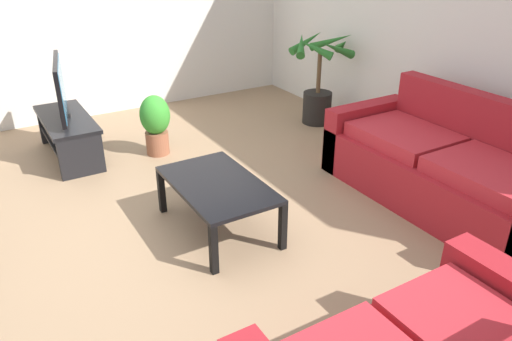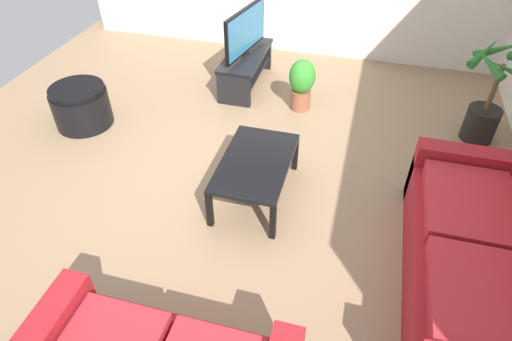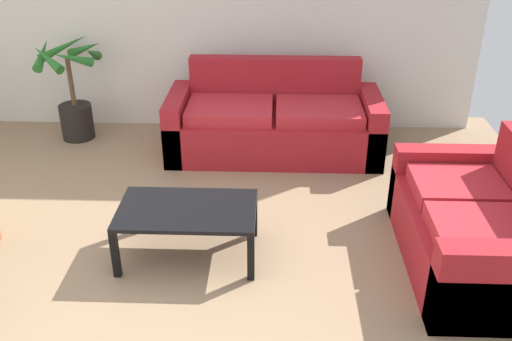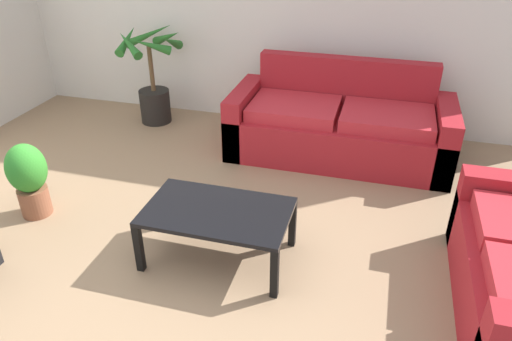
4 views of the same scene
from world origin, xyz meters
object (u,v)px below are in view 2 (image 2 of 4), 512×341
Objects in this scene: potted_palm at (491,100)px; ottoman at (81,106)px; tv at (245,31)px; tv_stand at (246,65)px; potted_plant_small at (302,82)px; couch_main at (481,267)px; coffee_table at (256,165)px.

ottoman is at bearing -78.65° from potted_palm.
tv reaches higher than ottoman.
potted_palm is 1.72× the size of ottoman.
tv_stand is 1.75× the size of potted_plant_small.
couch_main reaches higher than coffee_table.
ottoman is (-1.26, -4.05, -0.07)m from couch_main.
tv is 2.15m from coffee_table.
coffee_table is at bearing -4.05° from potted_plant_small.
ottoman is (1.37, -1.54, -0.50)m from tv.
couch_main is at bearing 71.44° from coffee_table.
tv reaches higher than potted_plant_small.
couch_main reaches higher than ottoman.
tv is at bearing -115.88° from potted_plant_small.
coffee_table is 1.63m from potted_plant_small.
tv is 0.94× the size of coffee_table.
tv_stand is at bearing -100.06° from potted_palm.
tv_stand is at bearing 131.68° from ottoman.
potted_palm reaches higher than tv_stand.
potted_palm is (0.50, 2.80, -0.25)m from tv.
potted_plant_small reaches higher than coffee_table.
tv_stand is 0.45m from tv.
potted_plant_small is at bearing -93.18° from potted_palm.
couch_main is 1.93× the size of tv_stand.
coffee_table is at bearing -54.42° from potted_palm.
couch_main is 2.16m from potted_palm.
coffee_table is 2.61m from potted_palm.
ottoman is at bearing -106.26° from coffee_table.
couch_main reaches higher than tv_stand.
ottoman is at bearing -67.16° from potted_plant_small.
tv is at bearing -161.40° from coffee_table.
ottoman reaches higher than tv_stand.
potted_palm is at bearing 79.94° from tv.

